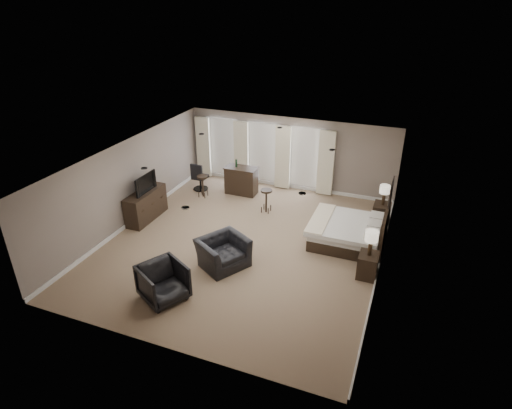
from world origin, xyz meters
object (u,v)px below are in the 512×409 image
(bar_stool_right, at_px, (266,201))
(desk_chair, at_px, (200,176))
(bed, at_px, (344,222))
(dresser, at_px, (146,205))
(lamp_near, at_px, (371,243))
(nightstand_near, at_px, (368,265))
(tv, at_px, (144,190))
(bar_counter, at_px, (241,180))
(bar_stool_left, at_px, (203,186))
(nightstand_far, at_px, (381,214))
(armchair_near, at_px, (223,248))
(armchair_far, at_px, (163,281))
(lamp_far, at_px, (384,195))

(bar_stool_right, height_order, desk_chair, desk_chair)
(bed, relative_size, dresser, 1.25)
(lamp_near, distance_m, bar_stool_right, 4.33)
(lamp_near, distance_m, desk_chair, 7.14)
(lamp_near, relative_size, bar_stool_right, 0.85)
(nightstand_near, xyz_separation_m, dresser, (-6.92, 0.59, 0.15))
(tv, bearing_deg, dresser, 0.00)
(bed, relative_size, bar_counter, 1.78)
(lamp_near, height_order, desk_chair, lamp_near)
(bar_stool_left, bearing_deg, nightstand_far, 2.08)
(armchair_near, xyz_separation_m, bar_stool_left, (-2.44, 3.55, -0.13))
(nightstand_near, distance_m, nightstand_far, 2.90)
(bed, distance_m, nightstand_far, 1.73)
(nightstand_near, relative_size, armchair_near, 0.53)
(bed, relative_size, desk_chair, 1.93)
(bed, distance_m, dresser, 6.09)
(nightstand_near, xyz_separation_m, bar_stool_right, (-3.57, 2.38, 0.08))
(nightstand_far, distance_m, armchair_far, 6.98)
(nightstand_near, xyz_separation_m, desk_chair, (-6.38, 3.18, 0.20))
(desk_chair, bearing_deg, armchair_near, 127.73)
(desk_chair, bearing_deg, bar_counter, -167.78)
(nightstand_near, distance_m, armchair_near, 3.69)
(armchair_near, xyz_separation_m, bar_stool_right, (0.01, 3.25, -0.13))
(lamp_near, xyz_separation_m, bar_stool_left, (-6.02, 2.68, -0.57))
(bed, height_order, armchair_far, bed)
(dresser, bearing_deg, armchair_far, -50.49)
(lamp_far, distance_m, tv, 7.29)
(armchair_near, relative_size, bar_counter, 1.05)
(dresser, relative_size, bar_stool_left, 2.06)
(nightstand_near, xyz_separation_m, armchair_far, (-4.28, -2.61, 0.18))
(nightstand_far, relative_size, bar_stool_left, 0.86)
(bar_stool_left, xyz_separation_m, desk_chair, (-0.36, 0.50, 0.13))
(lamp_near, height_order, lamp_far, lamp_near)
(armchair_far, bearing_deg, desk_chair, 48.85)
(nightstand_far, height_order, lamp_near, lamp_near)
(lamp_far, bearing_deg, dresser, -161.56)
(lamp_near, bearing_deg, lamp_far, 90.00)
(nightstand_near, distance_m, bar_stool_left, 6.59)
(lamp_near, height_order, bar_counter, lamp_near)
(bar_stool_left, bearing_deg, desk_chair, 126.05)
(bar_stool_right, bearing_deg, lamp_near, -33.76)
(armchair_near, bearing_deg, bar_stool_left, 65.41)
(lamp_far, height_order, armchair_far, lamp_far)
(nightstand_far, bearing_deg, dresser, -161.56)
(bar_counter, height_order, bar_stool_left, bar_counter)
(nightstand_near, xyz_separation_m, lamp_near, (0.00, 0.00, 0.65))
(nightstand_far, distance_m, lamp_far, 0.65)
(lamp_near, relative_size, armchair_far, 0.67)
(nightstand_far, xyz_separation_m, lamp_near, (0.00, -2.90, 0.63))
(nightstand_near, bearing_deg, bar_counter, 144.95)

